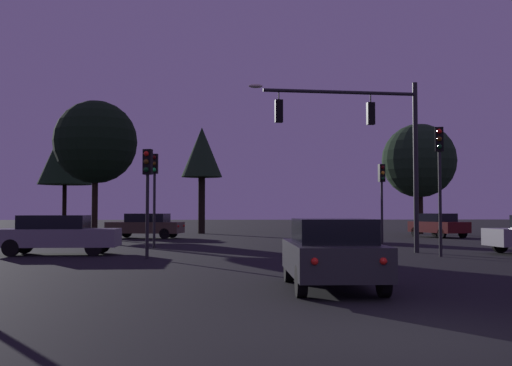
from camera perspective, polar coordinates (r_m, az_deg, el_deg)
name	(u,v)px	position (r m, az deg, el deg)	size (l,w,h in m)	color
ground_plane	(264,243)	(32.80, 0.72, -5.54)	(168.00, 168.00, 0.00)	black
traffic_signal_mast_arm	(368,133)	(25.28, 10.33, 4.58)	(6.94, 0.74, 6.92)	#232326
traffic_light_corner_left	(147,181)	(22.15, -10.02, 0.23)	(0.35, 0.38, 3.88)	#232326
traffic_light_corner_right	(440,165)	(23.78, 16.62, 1.57)	(0.36, 0.38, 4.79)	#232326
traffic_light_median	(382,187)	(31.73, 11.56, -0.38)	(0.34, 0.37, 4.05)	#232326
traffic_light_far_side	(154,181)	(28.34, -9.37, 0.17)	(0.31, 0.36, 4.28)	#232326
car_nearside_lane	(332,252)	(13.52, 7.03, -6.37)	(1.95, 4.13, 1.52)	#232328
car_crossing_left	(57,234)	(24.96, -17.90, -4.51)	(4.65, 1.88, 1.52)	gray
car_far_lane	(146,225)	(38.69, -10.15, -3.87)	(4.85, 2.79, 1.52)	#473828
car_parked_lot	(438,225)	(40.92, 16.48, -3.73)	(2.98, 4.31, 1.52)	#4C0F0F
tree_behind_sign	(95,142)	(34.08, -14.62, 3.67)	(4.43, 4.43, 7.58)	black
tree_left_far	(419,161)	(46.82, 14.85, 1.99)	(5.41, 5.41, 8.08)	black
tree_center_horizon	(65,153)	(44.12, -17.24, 2.66)	(3.64, 3.64, 7.83)	black
tree_right_cluster	(202,154)	(46.19, -5.03, 2.72)	(3.06, 3.06, 7.94)	black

